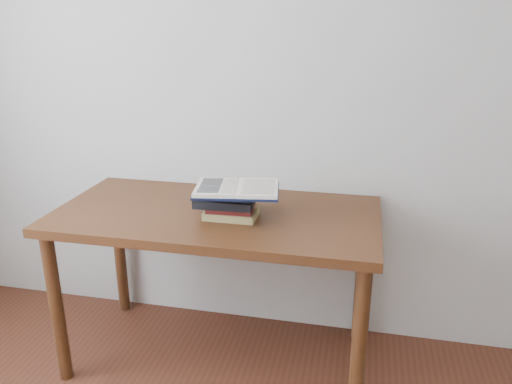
# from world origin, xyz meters

# --- Properties ---
(desk) EXTENTS (1.44, 0.72, 0.77)m
(desk) POSITION_xyz_m (-0.09, 1.38, 0.68)
(desk) COLOR #4E2213
(desk) RESTS_ON ground
(book_stack) EXTENTS (0.26, 0.19, 0.13)m
(book_stack) POSITION_xyz_m (-0.01, 1.33, 0.84)
(book_stack) COLOR olive
(book_stack) RESTS_ON desk
(open_book) EXTENTS (0.38, 0.29, 0.03)m
(open_book) POSITION_xyz_m (0.03, 1.30, 0.91)
(open_book) COLOR black
(open_book) RESTS_ON book_stack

